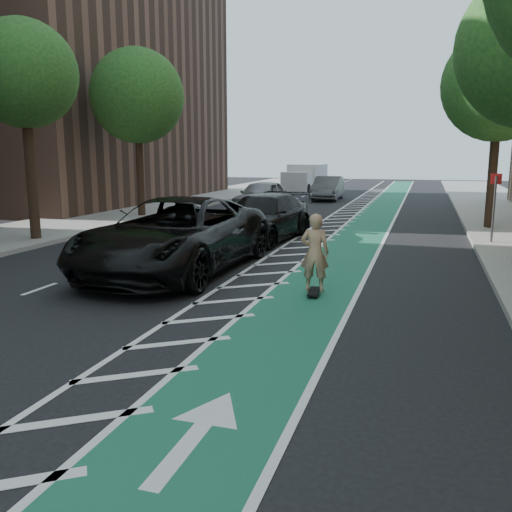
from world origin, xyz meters
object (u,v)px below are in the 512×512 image
at_px(skateboarder, 315,253).
at_px(barrel_a, 162,233).
at_px(suv_near, 176,235).
at_px(suv_far, 262,218).

bearing_deg(skateboarder, barrel_a, -43.17).
distance_m(skateboarder, barrel_a, 7.84).
relative_size(skateboarder, barrel_a, 1.71).
relative_size(suv_near, suv_far, 1.25).
xyz_separation_m(suv_near, barrel_a, (-2.18, 3.40, -0.51)).
bearing_deg(suv_far, skateboarder, -58.84).
relative_size(skateboarder, suv_near, 0.24).
bearing_deg(barrel_a, suv_near, -57.35).
bearing_deg(skateboarder, suv_near, -24.38).
distance_m(suv_far, barrel_a, 3.75).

